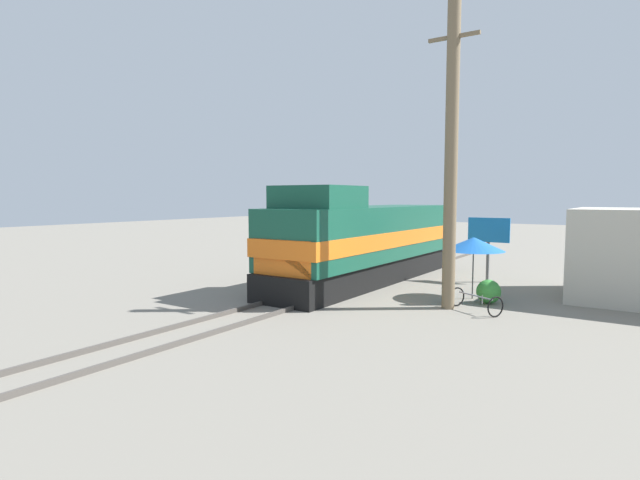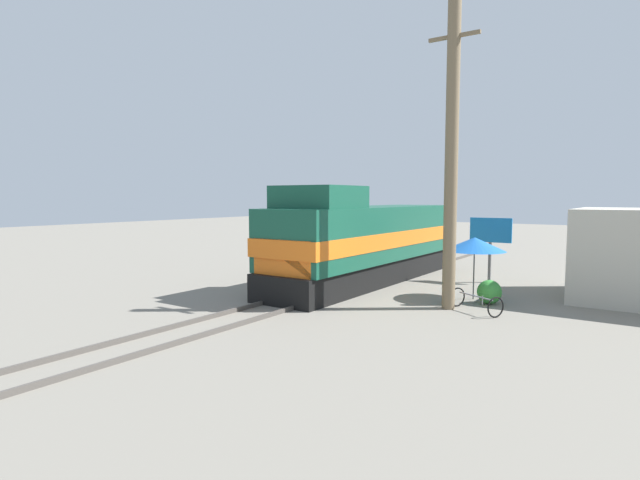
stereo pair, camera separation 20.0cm
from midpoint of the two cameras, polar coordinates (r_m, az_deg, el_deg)
The scene contains 10 objects.
ground_plane at distance 21.71m, azimuth 2.79°, elevation -5.60°, with size 120.00×120.00×0.00m, color slate.
rail_near at distance 22.08m, azimuth 1.20°, elevation -5.22°, with size 0.08×34.42×0.15m, color #4C4742.
rail_far at distance 21.34m, azimuth 4.44°, elevation -5.59°, with size 0.08×34.42×0.15m, color #4C4742.
locomotive at distance 23.10m, azimuth 5.31°, elevation -0.19°, with size 3.14×13.46×4.41m.
utility_pole at distance 18.16m, azimuth 15.10°, elevation 9.30°, with size 1.80×0.45×10.71m.
vendor_umbrella at distance 20.18m, azimuth 17.52°, elevation -0.46°, with size 2.36×2.36×2.42m.
billboard_sign at distance 24.41m, azimuth 19.13°, elevation 0.60°, with size 1.90×0.12×3.01m.
shrub_cluster at distance 19.69m, azimuth 19.06°, elevation -5.63°, with size 0.90×0.90×0.90m, color #388C38.
person_bystander at distance 19.00m, azimuth 14.86°, elevation -4.41°, with size 0.34×0.34×1.72m.
bicycle at distance 18.20m, azimuth 17.65°, elevation -6.72°, with size 2.01×1.58×0.70m.
Camera 2 is at (11.27, -18.13, 3.96)m, focal length 28.00 mm.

